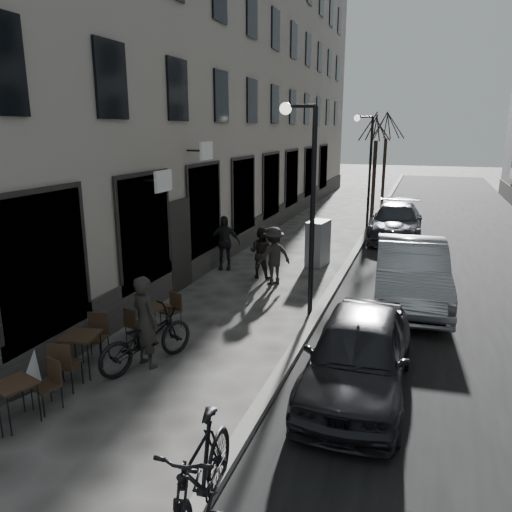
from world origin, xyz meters
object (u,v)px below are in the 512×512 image
Objects in this scene: tree_far at (387,126)px; bistro_set_a at (16,399)px; streetlamp_near at (306,187)px; streetlamp_far at (367,159)px; pedestrian_far at (224,243)px; car_far at (396,222)px; bistro_set_b at (81,350)px; car_near at (358,354)px; tree_near at (377,125)px; pedestrian_mid at (274,256)px; car_mid at (411,272)px; moped at (200,480)px; sign_board at (18,366)px; bistro_set_c at (154,317)px; bicycle at (146,339)px; pedestrian_near at (261,252)px; utility_cabinet at (318,243)px.

bistro_set_a is (-3.18, -27.14, -4.23)m from tree_far.
streetlamp_far is at bearing 90.00° from streetlamp_near.
pedestrian_far reaches higher than car_far.
bistro_set_b is at bearing -126.09° from streetlamp_near.
car_near is at bearing -62.36° from streetlamp_near.
pedestrian_mid is (-1.50, -12.87, -3.80)m from tree_near.
car_mid is (5.89, -1.44, -0.06)m from pedestrian_far.
streetlamp_far reaches higher than pedestrian_mid.
tree_near is 2.58× the size of moped.
moped is at bearing -108.78° from car_near.
tree_near reaches higher than sign_board.
bistro_set_a is at bearing 159.43° from moped.
tree_near reaches higher than bistro_set_c.
tree_far is 2.68× the size of bicycle.
tree_near is at bearing -140.85° from pedestrian_mid.
pedestrian_far reaches higher than moped.
pedestrian_near is 0.38× the size of car_near.
pedestrian_mid reaches higher than bistro_set_c.
tree_near is 6.74m from car_far.
car_far is at bearing 80.65° from streetlamp_near.
moped is (3.36, -4.77, 0.24)m from bistro_set_c.
pedestrian_mid is (-1.42, 2.13, -2.30)m from streetlamp_near.
streetlamp_near is 10.18m from car_far.
bistro_set_b is 0.32× the size of car_far.
car_near is at bearing -83.36° from streetlamp_far.
sign_board is at bearing 27.75° from pedestrian_mid.
pedestrian_mid is at bearing 120.18° from car_near.
tree_far is at bearing -71.79° from bicycle.
utility_cabinet is at bearing -151.73° from pedestrian_mid.
bistro_set_b is 0.77× the size of bicycle.
streetlamp_near is at bearing 79.61° from pedestrian_mid.
bistro_set_c is at bearing 68.35° from bistro_set_b.
bistro_set_a is 9.64m from car_mid.
streetlamp_near is 0.89× the size of tree_near.
bistro_set_c is 4.75m from pedestrian_mid.
streetlamp_near is 7.40m from bistro_set_a.
streetlamp_near is 5.27m from utility_cabinet.
moped is (0.52, -7.16, -2.50)m from streetlamp_near.
moped is at bearing -86.88° from pedestrian_far.
bicycle is (1.62, 1.59, 0.08)m from sign_board.
bistro_set_b is at bearing 138.78° from moped.
car_near is (1.72, -18.43, -3.94)m from tree_near.
bistro_set_c is (-2.91, -23.38, -4.24)m from tree_far.
bicycle is at bearing 96.02° from pedestrian_near.
bicycle is 0.42× the size of car_far.
car_mid is at bearing 82.63° from car_near.
streetlamp_near is at bearing -97.39° from bicycle.
bicycle is at bearing -175.76° from car_near.
bistro_set_a is 1.02× the size of bistro_set_c.
car_far is (3.03, 7.63, -0.13)m from pedestrian_mid.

